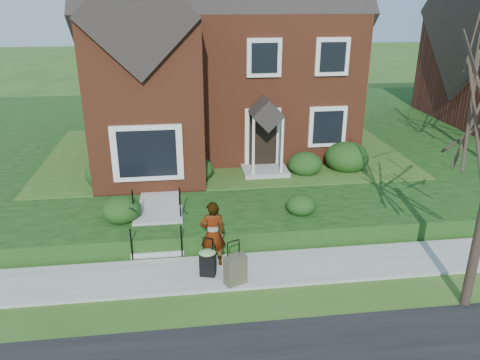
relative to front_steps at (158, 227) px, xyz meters
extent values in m
plane|color=#2D5119|center=(2.50, -1.84, -0.47)|extent=(120.00, 120.00, 0.00)
cube|color=#9E9B93|center=(2.50, -1.84, -0.43)|extent=(60.00, 1.60, 0.08)
cube|color=black|center=(6.50, 9.06, -0.17)|extent=(44.00, 20.00, 0.60)
cube|color=#9E9B93|center=(0.00, 3.16, 0.16)|extent=(1.20, 6.00, 0.06)
cube|color=brown|center=(2.50, 8.16, 2.83)|extent=(10.00, 8.00, 5.40)
cube|color=brown|center=(-0.30, 3.36, 2.83)|extent=(3.60, 2.40, 5.40)
cube|color=white|center=(-0.30, 2.21, 1.53)|extent=(2.20, 0.30, 1.80)
cube|color=black|center=(3.70, 4.10, 1.18)|extent=(1.00, 0.12, 2.10)
cube|color=black|center=(6.10, 4.11, 1.63)|extent=(1.40, 0.10, 1.50)
cube|color=#9E9B93|center=(0.00, -0.84, -0.32)|extent=(1.40, 0.30, 0.15)
cube|color=#9E9B93|center=(0.00, -0.54, -0.17)|extent=(1.40, 0.30, 0.15)
cube|color=#9E9B93|center=(0.00, -0.24, -0.02)|extent=(1.40, 0.30, 0.15)
cube|color=#9E9B93|center=(0.00, 0.06, 0.13)|extent=(1.40, 0.30, 0.15)
cube|color=#9E9B93|center=(0.00, 0.61, 0.13)|extent=(1.40, 0.80, 0.15)
cylinder|color=black|center=(-0.65, -0.99, 0.06)|extent=(0.04, 0.04, 0.90)
cylinder|color=black|center=(-0.65, 0.21, 0.66)|extent=(0.04, 0.04, 0.90)
cylinder|color=black|center=(0.65, -0.99, 0.06)|extent=(0.04, 0.04, 0.90)
cylinder|color=black|center=(0.65, 0.21, 0.66)|extent=(0.04, 0.04, 0.90)
ellipsoid|color=black|center=(-1.69, 3.13, 0.67)|extent=(1.56, 1.56, 1.09)
ellipsoid|color=black|center=(1.22, 3.36, 0.55)|extent=(1.20, 1.20, 0.84)
ellipsoid|color=black|center=(5.13, 3.41, 0.55)|extent=(1.22, 1.22, 0.86)
ellipsoid|color=black|center=(6.76, 3.65, 0.69)|extent=(1.60, 1.60, 1.12)
ellipsoid|color=black|center=(-1.01, 0.39, 0.51)|extent=(1.09, 1.09, 0.77)
ellipsoid|color=black|center=(4.17, 0.18, 0.43)|extent=(0.88, 0.88, 0.61)
imported|color=#999999|center=(1.45, -1.49, 0.49)|extent=(0.65, 0.43, 1.77)
cube|color=black|center=(1.27, -2.00, -0.11)|extent=(0.43, 0.31, 0.58)
cylinder|color=black|center=(1.27, -2.00, 0.62)|extent=(0.23, 0.09, 0.03)
cylinder|color=black|center=(1.16, -2.00, 0.40)|extent=(0.02, 0.02, 0.43)
cylinder|color=black|center=(1.39, -2.00, 0.40)|extent=(0.02, 0.02, 0.43)
cylinder|color=black|center=(1.14, -2.00, -0.36)|extent=(0.05, 0.07, 0.06)
cylinder|color=black|center=(1.41, -2.00, -0.36)|extent=(0.05, 0.07, 0.06)
ellipsoid|color=#73A15C|center=(1.27, -2.00, 0.25)|extent=(0.50, 0.45, 0.14)
cube|color=brown|center=(1.91, -2.41, -0.02)|extent=(0.59, 0.47, 0.74)
cylinder|color=black|center=(1.91, -2.41, 0.71)|extent=(0.29, 0.15, 0.03)
cylinder|color=black|center=(1.76, -2.41, 0.53)|extent=(0.02, 0.02, 0.36)
cylinder|color=black|center=(2.07, -2.41, 0.53)|extent=(0.02, 0.02, 0.36)
cylinder|color=black|center=(1.73, -2.41, -0.36)|extent=(0.06, 0.07, 0.06)
cylinder|color=black|center=(2.09, -2.41, -0.36)|extent=(0.06, 0.07, 0.06)
camera|label=1|loc=(0.78, -11.98, 6.09)|focal=35.00mm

